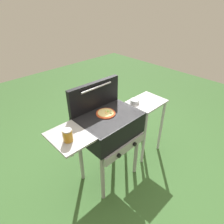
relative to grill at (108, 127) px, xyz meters
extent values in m
plane|color=#38602D|center=(0.01, 0.00, -0.76)|extent=(8.00, 8.00, 0.00)
cube|color=black|center=(0.01, 0.00, 0.02)|extent=(0.64, 0.48, 0.24)
cube|color=black|center=(0.01, 0.00, 0.14)|extent=(0.61, 0.46, 0.01)
cube|color=#989898|center=(-0.47, 0.00, 0.13)|extent=(0.32, 0.41, 0.02)
cube|color=#989898|center=(-0.47, 0.00, 0.02)|extent=(0.02, 0.02, 0.24)
cube|color=#989898|center=(0.01, -0.25, -0.15)|extent=(0.58, 0.02, 0.10)
cylinder|color=black|center=(-0.11, -0.27, -0.15)|extent=(0.04, 0.02, 0.04)
cylinder|color=black|center=(0.13, -0.27, -0.15)|extent=(0.04, 0.02, 0.04)
cylinder|color=#989898|center=(-0.26, -0.19, -0.43)|extent=(0.04, 0.04, 0.66)
cylinder|color=#989898|center=(0.28, -0.19, -0.43)|extent=(0.04, 0.04, 0.66)
cylinder|color=#989898|center=(-0.26, 0.19, -0.43)|extent=(0.04, 0.04, 0.66)
cylinder|color=#989898|center=(0.28, 0.19, -0.43)|extent=(0.04, 0.04, 0.66)
cube|color=black|center=(0.01, 0.22, 0.29)|extent=(0.63, 0.08, 0.30)
cylinder|color=#B7B7BC|center=(0.01, 0.17, 0.40)|extent=(0.38, 0.02, 0.02)
cylinder|color=#C64723|center=(0.01, 0.05, 0.15)|extent=(0.20, 0.20, 0.01)
cylinder|color=#EDD17A|center=(0.01, 0.05, 0.16)|extent=(0.17, 0.17, 0.01)
sphere|color=#F2B169|center=(0.00, 0.03, 0.17)|extent=(0.02, 0.02, 0.02)
sphere|color=#C0EF72|center=(0.04, 0.04, 0.17)|extent=(0.02, 0.02, 0.02)
sphere|color=#E0D788|center=(0.03, 0.06, 0.17)|extent=(0.03, 0.03, 0.03)
sphere|color=#BEC584|center=(0.04, -0.01, 0.17)|extent=(0.02, 0.02, 0.02)
sphere|color=#D8B889|center=(0.07, 0.02, 0.17)|extent=(0.02, 0.02, 0.02)
cylinder|color=#B77A1E|center=(-0.50, -0.04, 0.20)|extent=(0.08, 0.08, 0.10)
cylinder|color=silver|center=(-0.50, -0.04, 0.25)|extent=(0.08, 0.08, 0.01)
cube|color=#B2B2B7|center=(0.67, 0.00, 0.05)|extent=(0.44, 0.36, 0.02)
cylinder|color=#B2B2B7|center=(0.48, -0.15, -0.36)|extent=(0.04, 0.04, 0.79)
cylinder|color=#B2B2B7|center=(0.86, -0.15, -0.36)|extent=(0.04, 0.04, 0.79)
cylinder|color=#B2B2B7|center=(0.48, 0.15, -0.36)|extent=(0.04, 0.04, 0.79)
cylinder|color=#B2B2B7|center=(0.86, 0.15, -0.36)|extent=(0.04, 0.04, 0.79)
cylinder|color=silver|center=(0.53, 0.08, 0.08)|extent=(0.11, 0.11, 0.04)
cylinder|color=#4C7533|center=(0.53, 0.08, 0.07)|extent=(0.09, 0.09, 0.02)
camera|label=1|loc=(-1.11, -1.22, 1.24)|focal=30.93mm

